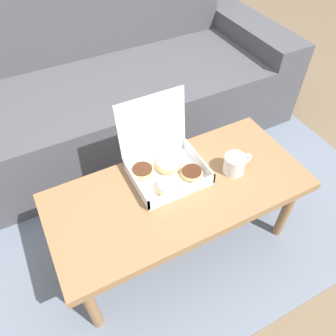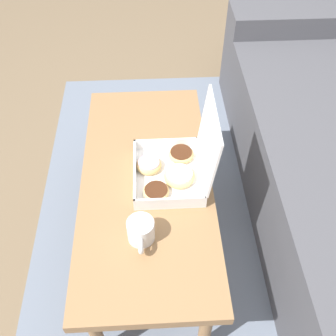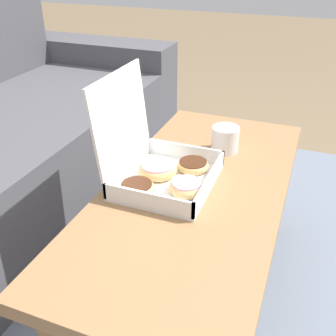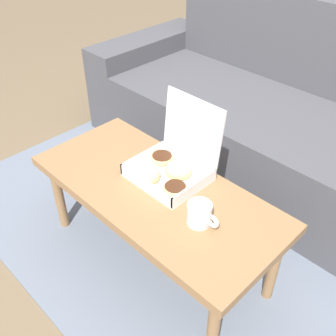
{
  "view_description": "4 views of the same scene",
  "coord_description": "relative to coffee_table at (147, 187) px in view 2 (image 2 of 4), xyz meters",
  "views": [
    {
      "loc": [
        -0.43,
        -0.86,
        1.47
      ],
      "look_at": [
        -0.01,
        -0.05,
        0.48
      ],
      "focal_mm": 35.0,
      "sensor_mm": 36.0,
      "label": 1
    },
    {
      "loc": [
        0.95,
        -0.1,
        1.56
      ],
      "look_at": [
        -0.01,
        -0.05,
        0.48
      ],
      "focal_mm": 42.0,
      "sensor_mm": 36.0,
      "label": 2
    },
    {
      "loc": [
        -0.92,
        -0.4,
        1.04
      ],
      "look_at": [
        -0.01,
        -0.05,
        0.48
      ],
      "focal_mm": 42.0,
      "sensor_mm": 36.0,
      "label": 3
    },
    {
      "loc": [
        0.89,
        -0.94,
        1.45
      ],
      "look_at": [
        -0.01,
        -0.05,
        0.48
      ],
      "focal_mm": 42.0,
      "sensor_mm": 36.0,
      "label": 4
    }
  ],
  "objects": [
    {
      "name": "ground_plane",
      "position": [
        0.0,
        0.13,
        -0.38
      ],
      "size": [
        12.0,
        12.0,
        0.0
      ],
      "primitive_type": "plane",
      "color": "#756047"
    },
    {
      "name": "area_rug",
      "position": [
        0.0,
        0.43,
        -0.38
      ],
      "size": [
        2.44,
        1.91,
        0.01
      ],
      "primitive_type": "cube",
      "color": "slate",
      "rests_on": "ground_plane"
    },
    {
      "name": "coffee_table",
      "position": [
        0.0,
        0.0,
        0.0
      ],
      "size": [
        1.08,
        0.49,
        0.43
      ],
      "color": "#997047",
      "rests_on": "ground_plane"
    },
    {
      "name": "pastry_box",
      "position": [
        -0.01,
        0.11,
        0.1
      ],
      "size": [
        0.3,
        0.29,
        0.31
      ],
      "color": "white",
      "rests_on": "coffee_table"
    },
    {
      "name": "coffee_mug",
      "position": [
        0.25,
        -0.02,
        0.09
      ],
      "size": [
        0.13,
        0.09,
        0.08
      ],
      "color": "white",
      "rests_on": "coffee_table"
    }
  ]
}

